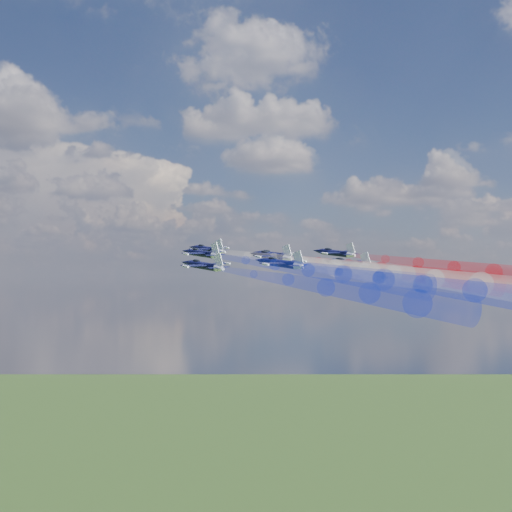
{
  "coord_description": "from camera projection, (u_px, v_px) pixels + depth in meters",
  "views": [
    {
      "loc": [
        2.1,
        -163.2,
        154.61
      ],
      "look_at": [
        22.97,
        -20.76,
        158.98
      ],
      "focal_mm": 44.95,
      "sensor_mm": 36.0,
      "label": 1
    }
  ],
  "objects": [
    {
      "name": "jet_lead",
      "position": [
        207.0,
        249.0,
        155.63
      ],
      "size": [
        16.71,
        17.7,
        5.95
      ],
      "primitive_type": null,
      "rotation": [
        0.12,
        -0.07,
        0.6
      ],
      "color": "black"
    },
    {
      "name": "trail_lead",
      "position": [
        303.0,
        263.0,
        132.6
      ],
      "size": [
        33.09,
        45.06,
        10.84
      ],
      "primitive_type": null,
      "rotation": [
        0.12,
        -0.07,
        0.6
      ],
      "color": "white"
    },
    {
      "name": "jet_inner_left",
      "position": [
        202.0,
        254.0,
        141.71
      ],
      "size": [
        16.71,
        17.7,
        5.95
      ],
      "primitive_type": null,
      "rotation": [
        0.12,
        -0.07,
        0.6
      ],
      "color": "black"
    },
    {
      "name": "trail_inner_left",
      "position": [
        308.0,
        269.0,
        118.68
      ],
      "size": [
        33.09,
        45.06,
        10.84
      ],
      "primitive_type": null,
      "rotation": [
        0.12,
        -0.07,
        0.6
      ],
      "color": "#1728C5"
    },
    {
      "name": "jet_inner_right",
      "position": [
        273.0,
        255.0,
        154.86
      ],
      "size": [
        16.71,
        17.7,
        5.95
      ],
      "primitive_type": null,
      "rotation": [
        0.12,
        -0.07,
        0.6
      ],
      "color": "black"
    },
    {
      "name": "trail_inner_right",
      "position": [
        381.0,
        269.0,
        131.83
      ],
      "size": [
        33.09,
        45.06,
        10.84
      ],
      "primitive_type": null,
      "rotation": [
        0.12,
        -0.07,
        0.6
      ],
      "color": "red"
    },
    {
      "name": "jet_outer_left",
      "position": [
        203.0,
        266.0,
        126.2
      ],
      "size": [
        16.71,
        17.7,
        5.95
      ],
      "primitive_type": null,
      "rotation": [
        0.12,
        -0.07,
        0.6
      ],
      "color": "black"
    },
    {
      "name": "trail_outer_left",
      "position": [
        326.0,
        287.0,
        103.17
      ],
      "size": [
        33.09,
        45.06,
        10.84
      ],
      "primitive_type": null,
      "rotation": [
        0.12,
        -0.07,
        0.6
      ],
      "color": "#1728C5"
    },
    {
      "name": "jet_center_third",
      "position": [
        272.0,
        256.0,
        139.98
      ],
      "size": [
        16.71,
        17.7,
        5.95
      ],
      "primitive_type": null,
      "rotation": [
        0.12,
        -0.07,
        0.6
      ],
      "color": "black"
    },
    {
      "name": "trail_center_third",
      "position": [
        393.0,
        273.0,
        116.95
      ],
      "size": [
        33.09,
        45.06,
        10.84
      ],
      "primitive_type": null,
      "rotation": [
        0.12,
        -0.07,
        0.6
      ],
      "color": "white"
    },
    {
      "name": "jet_outer_right",
      "position": [
        335.0,
        253.0,
        154.73
      ],
      "size": [
        16.71,
        17.7,
        5.95
      ],
      "primitive_type": null,
      "rotation": [
        0.12,
        -0.07,
        0.6
      ],
      "color": "black"
    },
    {
      "name": "trail_outer_right",
      "position": [
        454.0,
        267.0,
        131.69
      ],
      "size": [
        33.09,
        45.06,
        10.84
      ],
      "primitive_type": null,
      "rotation": [
        0.12,
        -0.07,
        0.6
      ],
      "color": "red"
    },
    {
      "name": "jet_rear_left",
      "position": [
        281.0,
        263.0,
        123.94
      ],
      "size": [
        16.71,
        17.7,
        5.95
      ],
      "primitive_type": null,
      "rotation": [
        0.12,
        -0.07,
        0.6
      ],
      "color": "black"
    },
    {
      "name": "trail_rear_left",
      "position": [
        423.0,
        284.0,
        100.9
      ],
      "size": [
        33.09,
        45.06,
        10.84
      ],
      "primitive_type": null,
      "rotation": [
        0.12,
        -0.07,
        0.6
      ],
      "color": "#1728C5"
    },
    {
      "name": "jet_rear_right",
      "position": [
        348.0,
        264.0,
        138.08
      ],
      "size": [
        16.71,
        17.7,
        5.95
      ],
      "primitive_type": null,
      "rotation": [
        0.12,
        -0.07,
        0.6
      ],
      "color": "black"
    },
    {
      "name": "trail_rear_right",
      "position": [
        487.0,
        282.0,
        115.04
      ],
      "size": [
        33.09,
        45.06,
        10.84
      ],
      "primitive_type": null,
      "rotation": [
        0.12,
        -0.07,
        0.6
      ],
      "color": "red"
    }
  ]
}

